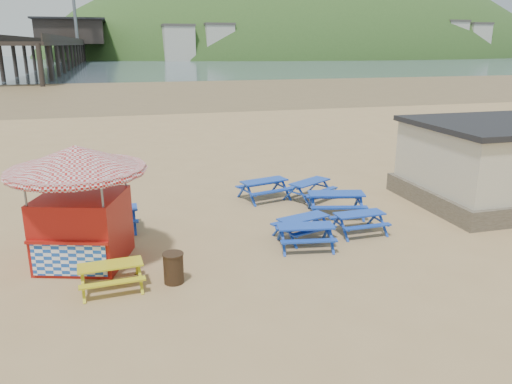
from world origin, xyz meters
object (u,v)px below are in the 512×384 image
object	(u,v)px
ice_cream_kiosk	(79,190)
amenity_block	(510,162)
picnic_table_blue_a	(109,219)
picnic_table_yellow	(111,276)
picnic_table_blue_b	(264,190)
litter_bin	(174,268)

from	to	relation	value
ice_cream_kiosk	amenity_block	bearing A→B (deg)	23.98
picnic_table_blue_a	picnic_table_yellow	xyz separation A→B (m)	(0.06, -4.26, -0.05)
picnic_table_yellow	amenity_block	bearing A→B (deg)	9.04
picnic_table_blue_a	picnic_table_blue_b	distance (m)	6.24
picnic_table_blue_a	litter_bin	world-z (taller)	litter_bin
ice_cream_kiosk	picnic_table_blue_a	bearing A→B (deg)	92.92
litter_bin	amenity_block	bearing A→B (deg)	15.14
litter_bin	picnic_table_yellow	bearing A→B (deg)	176.16
ice_cream_kiosk	litter_bin	size ratio (longest dim) A/B	5.82
picnic_table_blue_b	amenity_block	world-z (taller)	amenity_block
picnic_table_blue_a	litter_bin	xyz separation A→B (m)	(1.62, -4.36, 0.03)
ice_cream_kiosk	litter_bin	xyz separation A→B (m)	(2.26, -1.95, -1.70)
picnic_table_blue_a	amenity_block	world-z (taller)	amenity_block
picnic_table_blue_b	litter_bin	bearing A→B (deg)	-137.85
litter_bin	picnic_table_blue_a	bearing A→B (deg)	110.33
picnic_table_yellow	ice_cream_kiosk	bearing A→B (deg)	106.69
picnic_table_yellow	amenity_block	size ratio (longest dim) A/B	0.22
picnic_table_blue_b	picnic_table_yellow	size ratio (longest dim) A/B	1.29
amenity_block	litter_bin	bearing A→B (deg)	-164.86
ice_cream_kiosk	amenity_block	size ratio (longest dim) A/B	0.64
picnic_table_blue_b	amenity_block	distance (m)	9.60
litter_bin	amenity_block	size ratio (longest dim) A/B	0.11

